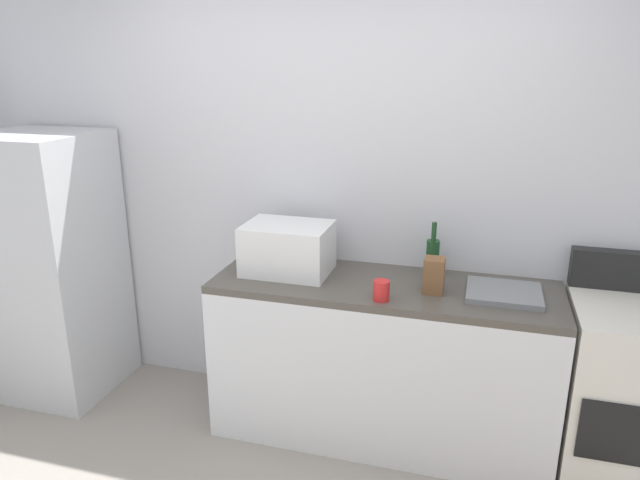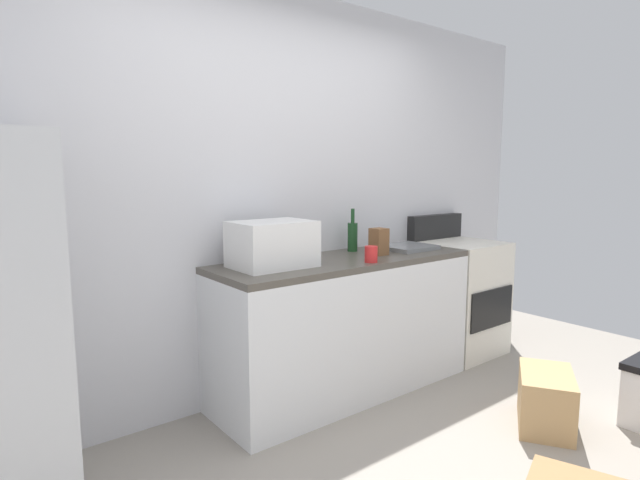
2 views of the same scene
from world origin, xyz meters
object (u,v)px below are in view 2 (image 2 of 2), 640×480
microwave (272,244)px  coffee_mug (371,254)px  stove_oven (458,295)px  cardboard_box_medium (546,400)px  knife_block (379,242)px  wine_bottle (353,236)px

microwave → coffee_mug: bearing=-23.6°
stove_oven → coffee_mug: (-1.20, -0.22, 0.48)m
cardboard_box_medium → knife_block: bearing=107.7°
stove_oven → cardboard_box_medium: bearing=-120.2°
microwave → knife_block: microwave is taller
stove_oven → microwave: size_ratio=2.39×
microwave → knife_block: (0.80, -0.08, -0.05)m
microwave → wine_bottle: wine_bottle is taller
wine_bottle → cardboard_box_medium: size_ratio=0.67×
knife_block → stove_oven: bearing=3.2°
cardboard_box_medium → microwave: bearing=135.3°
stove_oven → knife_block: 1.10m
stove_oven → wine_bottle: size_ratio=3.67×
stove_oven → coffee_mug: bearing=-169.5°
microwave → knife_block: size_ratio=2.56×
stove_oven → cardboard_box_medium: 1.30m
wine_bottle → knife_block: size_ratio=1.67×
microwave → wine_bottle: 0.78m
microwave → knife_block: bearing=-5.6°
stove_oven → wine_bottle: 1.15m
microwave → cardboard_box_medium: size_ratio=1.03×
wine_bottle → cardboard_box_medium: (0.36, -1.26, -0.85)m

